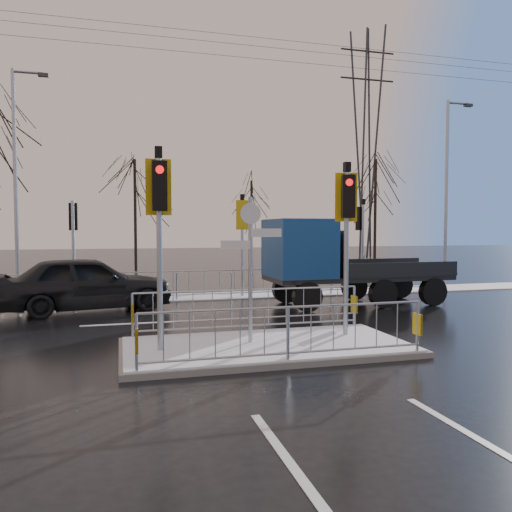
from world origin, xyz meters
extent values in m
plane|color=black|center=(0.00, 0.00, 0.00)|extent=(120.00, 120.00, 0.00)
cube|color=white|center=(0.00, 8.60, 0.02)|extent=(30.00, 2.00, 0.04)
cube|color=silver|center=(-1.20, -5.50, 0.00)|extent=(0.12, 4.00, 0.01)
cube|color=silver|center=(1.20, -5.50, 0.00)|extent=(0.12, 4.00, 0.01)
cube|color=silver|center=(0.00, 3.80, 0.00)|extent=(8.00, 0.15, 0.01)
cube|color=slate|center=(0.00, 0.00, 0.06)|extent=(6.00, 3.00, 0.12)
cube|color=white|center=(0.00, 0.00, 0.14)|extent=(5.85, 2.85, 0.03)
cube|color=gold|center=(-2.70, -1.38, 0.67)|extent=(0.05, 0.28, 0.42)
cube|color=gold|center=(2.70, -1.38, 0.67)|extent=(0.05, 0.28, 0.42)
cube|color=gold|center=(-2.70, 1.38, 0.67)|extent=(0.05, 0.28, 0.42)
cube|color=gold|center=(2.70, 1.38, 0.67)|extent=(0.05, 0.28, 0.42)
cylinder|color=#999FA7|center=(-2.20, 0.00, 2.02)|extent=(0.11, 0.11, 3.80)
cube|color=black|center=(-2.20, -0.18, 3.37)|extent=(0.28, 0.22, 0.95)
cylinder|color=red|center=(-2.20, -0.29, 3.67)|extent=(0.16, 0.04, 0.16)
cube|color=gold|center=(-2.20, 0.07, 3.37)|extent=(0.50, 0.03, 1.10)
cube|color=black|center=(-2.20, 0.00, 4.04)|extent=(0.14, 0.14, 0.22)
cylinder|color=#999FA7|center=(2.00, 0.40, 1.97)|extent=(0.11, 0.11, 3.70)
cube|color=black|center=(1.95, 0.23, 3.27)|extent=(0.33, 0.28, 0.95)
cylinder|color=red|center=(1.93, 0.12, 3.57)|extent=(0.16, 0.08, 0.16)
cube|color=gold|center=(2.02, 0.47, 3.27)|extent=(0.49, 0.16, 1.10)
cube|color=black|center=(2.00, 0.40, 3.94)|extent=(0.14, 0.14, 0.22)
cylinder|color=#999FA7|center=(-0.30, 0.20, 1.67)|extent=(0.09, 0.09, 3.10)
cube|color=silver|center=(0.05, 0.20, 2.47)|extent=(0.70, 0.14, 0.18)
cube|color=silver|center=(-0.62, 0.20, 2.22)|extent=(0.62, 0.15, 0.18)
cylinder|color=silver|center=(-0.30, 0.17, 2.87)|extent=(0.44, 0.03, 0.44)
cylinder|color=#999FA7|center=(-4.50, 8.30, 1.79)|extent=(0.11, 0.11, 3.50)
cube|color=black|center=(-4.50, 8.48, 2.99)|extent=(0.28, 0.22, 0.95)
cylinder|color=red|center=(-4.50, 8.59, 3.29)|extent=(0.16, 0.04, 0.16)
cylinder|color=#999FA7|center=(1.50, 8.30, 1.84)|extent=(0.11, 0.11, 3.60)
cube|color=black|center=(1.50, 8.48, 3.09)|extent=(0.28, 0.22, 0.95)
cylinder|color=red|center=(1.50, 8.59, 3.39)|extent=(0.16, 0.04, 0.16)
cube|color=gold|center=(1.50, 8.23, 3.09)|extent=(0.50, 0.03, 1.10)
cube|color=black|center=(1.50, 8.30, 3.76)|extent=(0.14, 0.14, 0.22)
cylinder|color=#999FA7|center=(6.50, 8.30, 1.79)|extent=(0.11, 0.11, 3.50)
cube|color=black|center=(6.45, 8.47, 2.99)|extent=(0.33, 0.28, 0.95)
cylinder|color=red|center=(6.43, 8.58, 3.29)|extent=(0.16, 0.08, 0.16)
cube|color=black|center=(6.50, 8.30, 3.66)|extent=(0.14, 0.14, 0.22)
imported|color=black|center=(-3.95, 6.28, 0.88)|extent=(5.45, 3.03, 1.75)
cylinder|color=black|center=(2.62, 4.40, 0.47)|extent=(0.95, 0.30, 0.94)
cylinder|color=black|center=(2.58, 6.38, 0.47)|extent=(0.95, 0.30, 0.94)
cylinder|color=black|center=(5.25, 4.45, 0.47)|extent=(0.95, 0.30, 0.94)
cylinder|color=black|center=(5.21, 6.43, 0.47)|extent=(0.95, 0.30, 0.94)
cylinder|color=black|center=(7.13, 4.49, 0.47)|extent=(0.95, 0.30, 0.94)
cylinder|color=black|center=(7.09, 6.46, 0.47)|extent=(0.95, 0.30, 0.94)
cube|color=black|center=(4.86, 5.43, 0.92)|extent=(6.25, 2.28, 0.15)
cube|color=navy|center=(2.69, 5.39, 1.94)|extent=(1.92, 2.29, 1.88)
cube|color=black|center=(3.61, 5.41, 2.31)|extent=(0.07, 1.88, 1.03)
cube|color=#2D3033|center=(2.13, 5.38, 0.89)|extent=(0.15, 2.16, 0.33)
cube|color=black|center=(5.89, 5.45, 1.05)|extent=(4.18, 2.33, 0.11)
cube|color=black|center=(3.87, 5.41, 1.81)|extent=(0.12, 2.26, 1.41)
cylinder|color=black|center=(-2.00, 22.00, 3.45)|extent=(0.19, 0.19, 6.90)
cylinder|color=black|center=(6.00, 24.00, 2.99)|extent=(0.16, 0.16, 5.98)
cylinder|color=black|center=(14.00, 21.00, 3.68)|extent=(0.20, 0.20, 7.36)
cylinder|color=#999FA7|center=(10.50, 8.50, 4.00)|extent=(0.14, 0.14, 8.00)
cylinder|color=#999FA7|center=(11.00, 8.50, 7.90)|extent=(1.00, 0.10, 0.10)
cube|color=#2D3033|center=(11.50, 8.50, 7.85)|extent=(0.35, 0.18, 0.12)
cylinder|color=#999FA7|center=(-6.50, 9.50, 4.10)|extent=(0.14, 0.14, 8.20)
cylinder|color=#999FA7|center=(-6.00, 9.50, 8.10)|extent=(1.00, 0.10, 0.10)
cube|color=#2D3033|center=(-5.50, 9.50, 8.05)|extent=(0.35, 0.18, 0.12)
cylinder|color=#2D3033|center=(18.60, 30.60, 10.00)|extent=(1.18, 1.18, 19.97)
cylinder|color=#2D3033|center=(17.40, 30.60, 10.00)|extent=(1.18, 1.18, 19.97)
cylinder|color=#2D3033|center=(18.60, 29.40, 10.00)|extent=(1.18, 1.18, 19.97)
cylinder|color=#2D3033|center=(17.40, 29.40, 10.00)|extent=(1.18, 1.18, 19.97)
cylinder|color=#2D3033|center=(18.00, 30.00, 15.60)|extent=(5.00, 0.16, 0.16)
cylinder|color=#2D3033|center=(18.00, 30.00, 18.00)|extent=(5.00, 0.16, 0.16)
cylinder|color=#2D3033|center=(0.00, 30.00, 16.50)|extent=(70.00, 0.03, 0.03)
cylinder|color=#2D3033|center=(0.00, 30.00, 17.50)|extent=(70.00, 0.03, 0.03)
cylinder|color=#2D3033|center=(0.00, 30.00, 18.20)|extent=(70.00, 0.03, 0.03)
camera|label=1|loc=(-2.95, -9.94, 2.53)|focal=35.00mm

